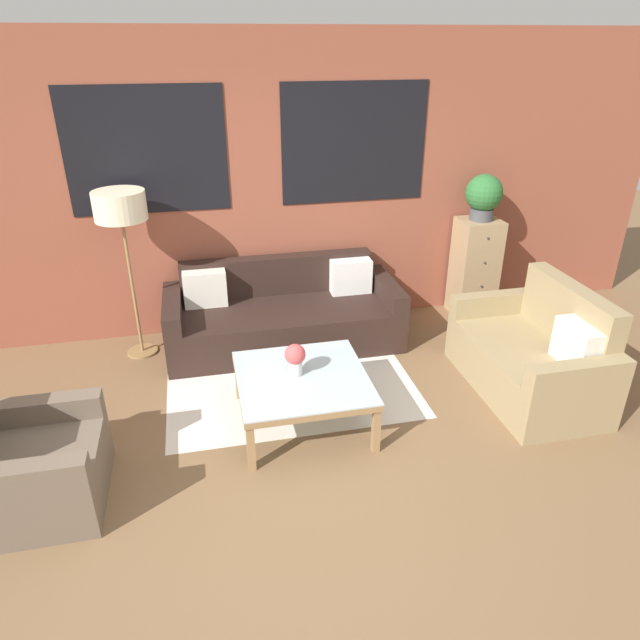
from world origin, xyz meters
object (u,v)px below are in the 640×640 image
at_px(floor_lamp, 121,212).
at_px(drawer_cabinet, 474,268).
at_px(potted_plant, 484,195).
at_px(couch_dark, 283,316).
at_px(settee_vintage, 534,357).
at_px(armchair_corner, 29,468).
at_px(flower_vase, 295,358).
at_px(coffee_table, 302,383).

bearing_deg(floor_lamp, drawer_cabinet, 2.28).
height_order(drawer_cabinet, potted_plant, potted_plant).
relative_size(floor_lamp, potted_plant, 3.37).
height_order(couch_dark, drawer_cabinet, drawer_cabinet).
relative_size(settee_vintage, floor_lamp, 0.91).
relative_size(couch_dark, armchair_corner, 2.63).
height_order(floor_lamp, flower_vase, floor_lamp).
height_order(coffee_table, floor_lamp, floor_lamp).
distance_m(settee_vintage, potted_plant, 1.81).
bearing_deg(couch_dark, armchair_corner, -136.69).
height_order(armchair_corner, floor_lamp, floor_lamp).
height_order(couch_dark, floor_lamp, floor_lamp).
height_order(couch_dark, settee_vintage, settee_vintage).
bearing_deg(armchair_corner, settee_vintage, 7.56).
relative_size(coffee_table, potted_plant, 2.11).
bearing_deg(armchair_corner, flower_vase, 15.61).
relative_size(armchair_corner, flower_vase, 3.35).
bearing_deg(settee_vintage, flower_vase, -179.88).
relative_size(armchair_corner, floor_lamp, 0.54).
relative_size(settee_vintage, armchair_corner, 1.67).
bearing_deg(floor_lamp, potted_plant, 2.28).
bearing_deg(flower_vase, settee_vintage, 0.12).
bearing_deg(coffee_table, drawer_cabinet, 35.88).
bearing_deg(armchair_corner, drawer_cabinet, 26.82).
xyz_separation_m(settee_vintage, potted_plant, (0.18, 1.51, 0.98)).
xyz_separation_m(armchair_corner, drawer_cabinet, (3.99, 2.02, 0.24)).
bearing_deg(potted_plant, coffee_table, -144.12).
relative_size(floor_lamp, drawer_cabinet, 1.49).
bearing_deg(potted_plant, couch_dark, -173.98).
xyz_separation_m(settee_vintage, armchair_corner, (-3.81, -0.51, -0.03)).
bearing_deg(drawer_cabinet, couch_dark, -173.99).
distance_m(couch_dark, drawer_cabinet, 2.11).
distance_m(armchair_corner, potted_plant, 4.58).
bearing_deg(drawer_cabinet, settee_vintage, -96.92).
distance_m(armchair_corner, floor_lamp, 2.24).
bearing_deg(settee_vintage, potted_plant, 83.08).
relative_size(floor_lamp, flower_vase, 6.17).
height_order(floor_lamp, drawer_cabinet, floor_lamp).
relative_size(couch_dark, potted_plant, 4.81).
xyz_separation_m(potted_plant, flower_vase, (-2.20, -1.52, -0.73)).
distance_m(coffee_table, floor_lamp, 2.16).
distance_m(floor_lamp, flower_vase, 2.02).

